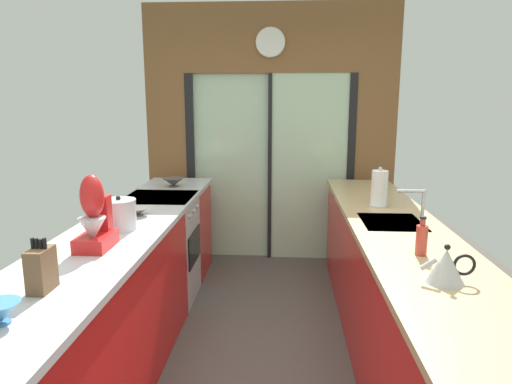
# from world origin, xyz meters

# --- Properties ---
(ground_plane) EXTENTS (5.04, 7.60, 0.02)m
(ground_plane) POSITION_xyz_m (0.00, 0.60, -0.01)
(ground_plane) COLOR #4C4742
(back_wall_unit) EXTENTS (2.64, 0.12, 2.70)m
(back_wall_unit) POSITION_xyz_m (0.00, 2.40, 1.53)
(back_wall_unit) COLOR brown
(back_wall_unit) RESTS_ON ground_plane
(left_counter_run) EXTENTS (0.62, 3.80, 0.92)m
(left_counter_run) POSITION_xyz_m (-0.91, 0.13, 0.47)
(left_counter_run) COLOR red
(left_counter_run) RESTS_ON ground_plane
(right_counter_run) EXTENTS (0.62, 3.80, 0.92)m
(right_counter_run) POSITION_xyz_m (0.91, 0.30, 0.46)
(right_counter_run) COLOR red
(right_counter_run) RESTS_ON ground_plane
(sink_faucet) EXTENTS (0.19, 0.02, 0.23)m
(sink_faucet) POSITION_xyz_m (1.05, 0.55, 1.07)
(sink_faucet) COLOR #B7BABC
(sink_faucet) RESTS_ON right_counter_run
(oven_range) EXTENTS (0.60, 0.60, 0.92)m
(oven_range) POSITION_xyz_m (-0.91, 1.25, 0.46)
(oven_range) COLOR #B7BABC
(oven_range) RESTS_ON ground_plane
(mixing_bowl_near) EXTENTS (0.15, 0.15, 0.08)m
(mixing_bowl_near) POSITION_xyz_m (-0.89, -1.00, 0.97)
(mixing_bowl_near) COLOR teal
(mixing_bowl_near) RESTS_ON left_counter_run
(mixing_bowl_mid) EXTENTS (0.18, 0.18, 0.06)m
(mixing_bowl_mid) POSITION_xyz_m (-0.89, 0.61, 0.95)
(mixing_bowl_mid) COLOR #514C47
(mixing_bowl_mid) RESTS_ON left_counter_run
(mixing_bowl_far) EXTENTS (0.21, 0.21, 0.09)m
(mixing_bowl_far) POSITION_xyz_m (-0.89, 1.70, 0.97)
(mixing_bowl_far) COLOR #514C47
(mixing_bowl_far) RESTS_ON left_counter_run
(knife_block) EXTENTS (0.08, 0.14, 0.24)m
(knife_block) POSITION_xyz_m (-0.89, -0.70, 1.02)
(knife_block) COLOR brown
(knife_block) RESTS_ON left_counter_run
(stand_mixer) EXTENTS (0.17, 0.27, 0.42)m
(stand_mixer) POSITION_xyz_m (-0.89, -0.12, 1.08)
(stand_mixer) COLOR red
(stand_mixer) RESTS_ON left_counter_run
(stock_pot) EXTENTS (0.22, 0.22, 0.22)m
(stock_pot) POSITION_xyz_m (-0.89, 0.25, 1.02)
(stock_pot) COLOR #B7BABC
(stock_pot) RESTS_ON left_counter_run
(kettle) EXTENTS (0.25, 0.17, 0.18)m
(kettle) POSITION_xyz_m (0.89, -0.50, 1.00)
(kettle) COLOR #B7BABC
(kettle) RESTS_ON right_counter_run
(soap_bottle_far) EXTENTS (0.06, 0.06, 0.21)m
(soap_bottle_far) POSITION_xyz_m (0.89, -0.12, 1.01)
(soap_bottle_far) COLOR #B23D2D
(soap_bottle_far) RESTS_ON right_counter_run
(paper_towel_roll) EXTENTS (0.14, 0.14, 0.31)m
(paper_towel_roll) POSITION_xyz_m (0.89, 1.01, 1.06)
(paper_towel_roll) COLOR #B7BABC
(paper_towel_roll) RESTS_ON right_counter_run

